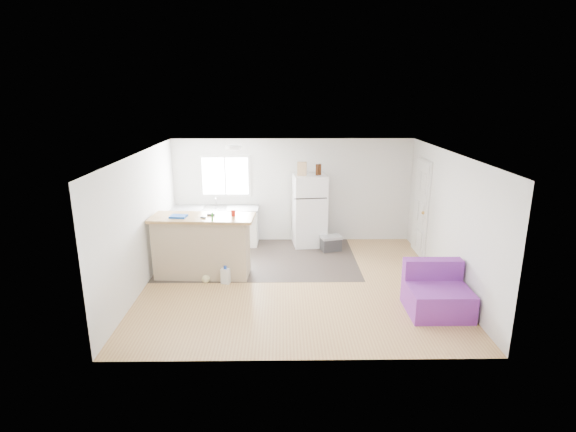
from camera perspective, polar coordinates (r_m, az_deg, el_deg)
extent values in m
cube|color=#AD7948|center=(8.43, 0.99, -8.47)|extent=(5.50, 5.00, 0.01)
cube|color=white|center=(7.77, 1.07, 7.95)|extent=(5.50, 5.00, 0.01)
cube|color=silver|center=(10.44, 0.60, 3.24)|extent=(5.50, 0.01, 2.40)
cube|color=silver|center=(5.66, 1.83, -7.64)|extent=(5.50, 0.01, 2.40)
cube|color=silver|center=(8.40, -18.08, -0.62)|extent=(0.01, 5.00, 2.40)
cube|color=silver|center=(8.56, 19.76, -0.47)|extent=(0.01, 5.00, 2.40)
cube|color=#2F2623|center=(9.60, -3.59, -5.39)|extent=(4.05, 2.50, 0.00)
cube|color=white|center=(10.44, -7.96, 5.05)|extent=(1.18, 0.04, 0.98)
cube|color=white|center=(10.42, -7.98, 5.03)|extent=(1.05, 0.01, 0.85)
cube|color=white|center=(10.42, -7.98, 5.03)|extent=(0.03, 0.02, 0.85)
cube|color=white|center=(10.01, 16.49, 0.96)|extent=(0.05, 0.82, 2.03)
cube|color=white|center=(10.01, 16.55, 0.99)|extent=(0.03, 0.92, 2.10)
sphere|color=gold|center=(9.71, 16.78, 0.40)|extent=(0.07, 0.07, 0.07)
cylinder|color=white|center=(9.01, -6.92, 8.64)|extent=(0.30, 0.30, 0.07)
cube|color=white|center=(10.45, -9.11, -1.37)|extent=(1.91, 0.61, 0.84)
cube|color=gray|center=(10.33, -9.22, 0.95)|extent=(1.97, 0.65, 0.04)
cube|color=silver|center=(10.31, -9.24, 0.91)|extent=(0.53, 0.41, 0.06)
cube|color=tan|center=(8.70, -10.83, -3.95)|extent=(1.78, 0.72, 1.13)
cube|color=#B5844D|center=(8.52, -10.81, -0.21)|extent=(1.96, 0.84, 0.05)
cube|color=white|center=(10.20, 2.74, 0.71)|extent=(0.79, 0.74, 1.63)
cube|color=black|center=(9.79, 2.89, 2.23)|extent=(0.72, 0.08, 0.02)
cube|color=silver|center=(9.72, 1.21, 3.44)|extent=(0.03, 0.02, 0.29)
cube|color=silver|center=(9.90, 1.19, -0.63)|extent=(0.03, 0.02, 0.57)
cube|color=#303033|center=(10.04, 5.46, -3.62)|extent=(0.48, 0.39, 0.28)
cube|color=#969698|center=(9.99, 5.49, -2.70)|extent=(0.51, 0.41, 0.06)
cube|color=#742D94|center=(7.66, 18.43, -10.03)|extent=(0.95, 0.90, 0.45)
cube|color=#742D94|center=(7.80, 17.89, -6.39)|extent=(0.95, 0.23, 0.34)
cube|color=silver|center=(8.42, -7.94, -7.57)|extent=(0.18, 0.15, 0.29)
cylinder|color=#1A40B7|center=(8.35, -7.99, -6.49)|extent=(0.07, 0.07, 0.06)
cylinder|color=green|center=(8.42, -9.60, -3.58)|extent=(0.14, 0.35, 1.31)
sphere|color=beige|center=(8.55, -10.40, -7.88)|extent=(0.15, 0.15, 0.15)
cylinder|color=red|center=(8.44, -6.98, 0.40)|extent=(0.10, 0.10, 0.12)
cube|color=blue|center=(8.54, -13.75, -0.04)|extent=(0.33, 0.26, 0.04)
cube|color=black|center=(8.55, -9.77, 0.17)|extent=(0.14, 0.06, 0.03)
cube|color=black|center=(8.39, -10.72, -0.18)|extent=(0.11, 0.07, 0.03)
cube|color=tan|center=(9.92, 1.78, 6.00)|extent=(0.21, 0.13, 0.30)
cylinder|color=#371A0A|center=(9.97, 3.73, 5.88)|extent=(0.08, 0.08, 0.25)
cylinder|color=#371A0A|center=(10.00, 4.05, 5.91)|extent=(0.08, 0.08, 0.25)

